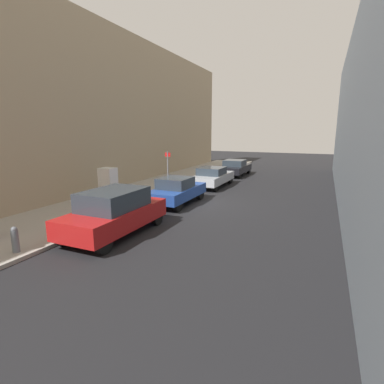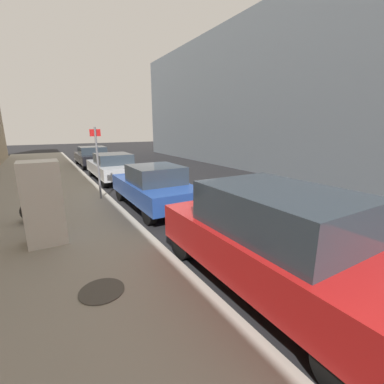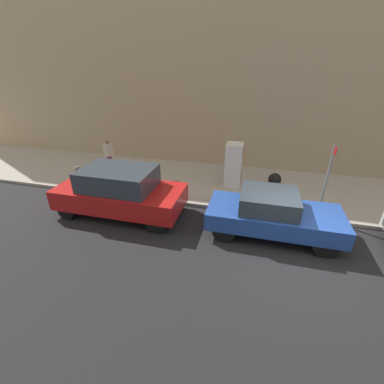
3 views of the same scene
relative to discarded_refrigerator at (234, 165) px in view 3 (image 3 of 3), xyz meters
The scene contains 11 objects.
ground_plane 4.83m from the discarded_refrigerator, 28.04° to the left, with size 80.00×80.00×0.00m, color black.
sidewalk_slab 2.43m from the discarded_refrigerator, 92.42° to the left, with size 4.54×44.00×0.13m, color #9E998E.
building_facade_near 5.89m from the discarded_refrigerator, 147.94° to the left, with size 2.36×39.60×10.41m, color tan.
discarded_refrigerator is the anchor object (origin of this frame).
manhole_cover 2.73m from the discarded_refrigerator, 75.52° to the right, with size 0.70×0.70×0.02m, color #47443F.
street_sign_post 3.75m from the discarded_refrigerator, 60.85° to the left, with size 0.36×0.07×2.55m.
fire_hydrant 6.78m from the discarded_refrigerator, 75.61° to the right, with size 0.22×0.22×0.84m.
trash_bag 1.93m from the discarded_refrigerator, 100.47° to the left, with size 0.56×0.56×0.56m, color black.
pedestrian_walking_far 6.08m from the discarded_refrigerator, 90.92° to the right, with size 0.46×0.22×1.58m.
parked_suv_red 4.88m from the discarded_refrigerator, 48.34° to the right, with size 1.96×4.47×1.72m.
parked_hatchback_blue 3.61m from the discarded_refrigerator, 25.83° to the left, with size 1.75×4.06×1.45m.
Camera 3 is at (6.33, -1.35, 4.88)m, focal length 24.00 mm.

